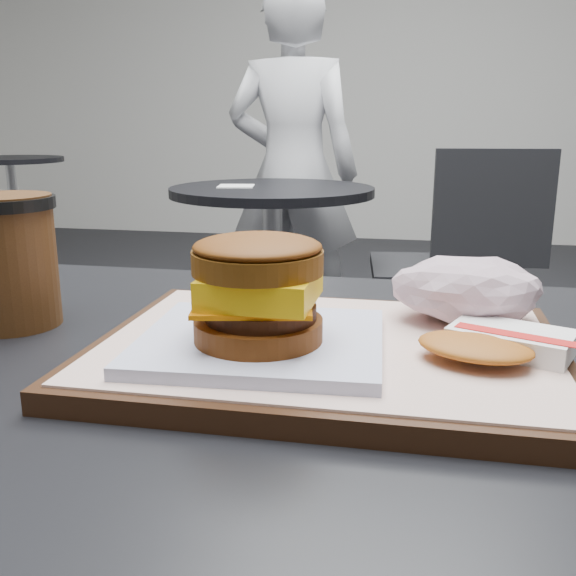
# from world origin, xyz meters

# --- Properties ---
(customer_table) EXTENTS (0.80, 0.60, 0.77)m
(customer_table) POSITION_xyz_m (0.00, 0.00, 0.58)
(customer_table) COLOR #A5A5AA
(customer_table) RESTS_ON ground
(serving_tray) EXTENTS (0.38, 0.28, 0.02)m
(serving_tray) POSITION_xyz_m (0.07, -0.01, 0.78)
(serving_tray) COLOR black
(serving_tray) RESTS_ON customer_table
(breakfast_sandwich) EXTENTS (0.20, 0.18, 0.09)m
(breakfast_sandwich) POSITION_xyz_m (0.02, -0.04, 0.83)
(breakfast_sandwich) COLOR white
(breakfast_sandwich) RESTS_ON serving_tray
(hash_brown) EXTENTS (0.13, 0.12, 0.02)m
(hash_brown) POSITION_xyz_m (0.20, -0.02, 0.80)
(hash_brown) COLOR white
(hash_brown) RESTS_ON serving_tray
(crumpled_wrapper) EXTENTS (0.13, 0.10, 0.06)m
(crumpled_wrapper) POSITION_xyz_m (0.18, 0.07, 0.82)
(crumpled_wrapper) COLOR silver
(crumpled_wrapper) RESTS_ON serving_tray
(coffee_cup) EXTENTS (0.10, 0.10, 0.13)m
(coffee_cup) POSITION_xyz_m (-0.25, 0.04, 0.84)
(coffee_cup) COLOR #42240F
(coffee_cup) RESTS_ON customer_table
(neighbor_table) EXTENTS (0.70, 0.70, 0.75)m
(neighbor_table) POSITION_xyz_m (-0.35, 1.65, 0.55)
(neighbor_table) COLOR black
(neighbor_table) RESTS_ON ground
(napkin) EXTENTS (0.14, 0.14, 0.00)m
(napkin) POSITION_xyz_m (-0.47, 1.63, 0.75)
(napkin) COLOR white
(napkin) RESTS_ON neighbor_table
(neighbor_chair) EXTENTS (0.62, 0.46, 0.88)m
(neighbor_chair) POSITION_xyz_m (0.27, 1.76, 0.51)
(neighbor_chair) COLOR #A0A0A5
(neighbor_chair) RESTS_ON ground
(patron) EXTENTS (0.57, 0.38, 1.52)m
(patron) POSITION_xyz_m (-0.37, 2.15, 0.76)
(patron) COLOR silver
(patron) RESTS_ON ground
(bg_table_mid) EXTENTS (0.66, 0.66, 0.75)m
(bg_table_mid) POSITION_xyz_m (-2.40, 3.20, 0.56)
(bg_table_mid) COLOR black
(bg_table_mid) RESTS_ON ground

